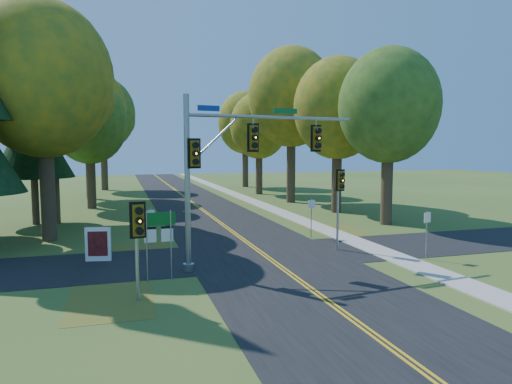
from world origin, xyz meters
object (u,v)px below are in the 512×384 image
object	(u,v)px
info_kiosk	(98,244)
east_signal_pole	(340,189)
route_sign_cluster	(159,232)
traffic_mast	(233,158)

from	to	relation	value
info_kiosk	east_signal_pole	bearing A→B (deg)	5.44
route_sign_cluster	info_kiosk	size ratio (longest dim) A/B	1.76
east_signal_pole	route_sign_cluster	world-z (taller)	east_signal_pole
east_signal_pole	route_sign_cluster	size ratio (longest dim) A/B	1.49
traffic_mast	route_sign_cluster	world-z (taller)	traffic_mast
traffic_mast	info_kiosk	distance (m)	7.96
traffic_mast	info_kiosk	xyz separation A→B (m)	(-6.10, 2.86, -4.23)
east_signal_pole	route_sign_cluster	bearing A→B (deg)	-163.68
east_signal_pole	route_sign_cluster	distance (m)	10.32
traffic_mast	east_signal_pole	world-z (taller)	traffic_mast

